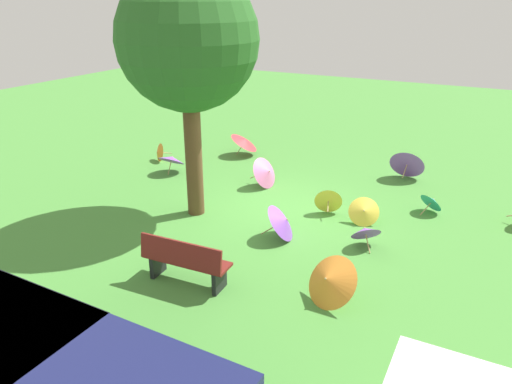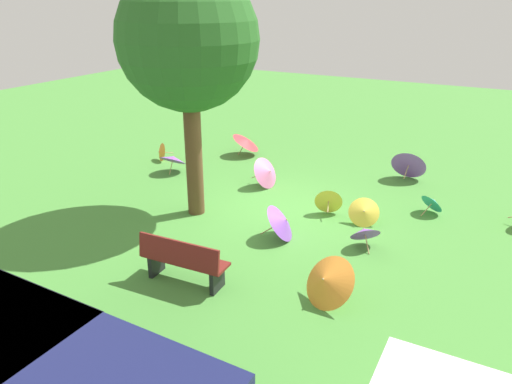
% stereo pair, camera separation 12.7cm
% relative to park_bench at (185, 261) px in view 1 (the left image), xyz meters
% --- Properties ---
extents(ground, '(40.00, 40.00, 0.00)m').
position_rel_park_bench_xyz_m(ground, '(-0.08, -3.60, -0.47)').
color(ground, '#478C38').
extents(park_bench, '(1.63, 0.57, 0.90)m').
position_rel_park_bench_xyz_m(park_bench, '(0.00, 0.00, 0.00)').
color(park_bench, maroon).
rests_on(park_bench, ground).
extents(shade_tree, '(2.98, 2.98, 5.41)m').
position_rel_park_bench_xyz_m(shade_tree, '(1.57, -2.62, 3.41)').
color(shade_tree, brown).
rests_on(shade_tree, ground).
extents(parasol_teal_0, '(0.71, 0.67, 0.55)m').
position_rel_park_bench_xyz_m(parasol_teal_0, '(-3.32, -5.21, -0.18)').
color(parasol_teal_0, tan).
rests_on(parasol_teal_0, ground).
extents(parasol_red_0, '(1.13, 1.17, 0.78)m').
position_rel_park_bench_xyz_m(parasol_red_0, '(2.69, -6.99, 0.00)').
color(parasol_red_0, tan).
rests_on(parasol_red_0, ground).
extents(parasol_pink_0, '(0.86, 0.91, 0.84)m').
position_rel_park_bench_xyz_m(parasol_pink_0, '(0.84, -4.85, -0.04)').
color(parasol_pink_0, tan).
rests_on(parasol_pink_0, ground).
extents(parasol_yellow_0, '(0.80, 0.73, 0.62)m').
position_rel_park_bench_xyz_m(parasol_yellow_0, '(-2.08, -3.86, -0.16)').
color(parasol_yellow_0, tan).
rests_on(parasol_yellow_0, ground).
extents(parasol_purple_0, '(0.80, 0.79, 0.60)m').
position_rel_park_bench_xyz_m(parasol_purple_0, '(-2.40, -2.86, -0.13)').
color(parasol_purple_0, tan).
rests_on(parasol_purple_0, ground).
extents(parasol_purple_1, '(0.80, 0.77, 0.66)m').
position_rel_park_bench_xyz_m(parasol_purple_1, '(3.75, -4.58, -0.05)').
color(parasol_purple_1, tan).
rests_on(parasol_purple_1, ground).
extents(parasol_yellow_1, '(0.70, 0.66, 0.66)m').
position_rel_park_bench_xyz_m(parasol_yellow_1, '(-1.17, -4.07, -0.14)').
color(parasol_yellow_1, tan).
rests_on(parasol_yellow_1, ground).
extents(parasol_purple_2, '(0.95, 0.81, 0.91)m').
position_rel_park_bench_xyz_m(parasol_purple_2, '(-2.31, -7.27, -0.01)').
color(parasol_purple_2, tan).
rests_on(parasol_purple_2, ground).
extents(parasol_orange_0, '(1.18, 1.09, 0.86)m').
position_rel_park_bench_xyz_m(parasol_orange_0, '(-2.43, -0.64, -0.03)').
color(parasol_orange_0, tan).
rests_on(parasol_orange_0, ground).
extents(parasol_orange_1, '(0.59, 0.60, 0.57)m').
position_rel_park_bench_xyz_m(parasol_orange_1, '(4.74, -5.22, -0.18)').
color(parasol_orange_1, tan).
rests_on(parasol_orange_1, ground).
extents(parasol_purple_3, '(0.89, 0.98, 0.79)m').
position_rel_park_bench_xyz_m(parasol_purple_3, '(-0.79, -2.39, -0.07)').
color(parasol_purple_3, tan).
rests_on(parasol_purple_3, ground).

